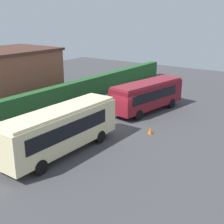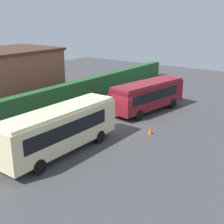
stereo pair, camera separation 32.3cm
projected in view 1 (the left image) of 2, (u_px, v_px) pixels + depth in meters
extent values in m
plane|color=#424244|center=(120.00, 123.00, 27.90)|extent=(64.00, 64.00, 0.00)
cube|color=beige|center=(61.00, 129.00, 21.47)|extent=(9.79, 2.48, 2.56)
cube|color=#F8E8B2|center=(60.00, 110.00, 21.04)|extent=(9.49, 2.28, 0.20)
cube|color=black|center=(45.00, 123.00, 21.82)|extent=(7.62, 0.08, 1.02)
cube|color=black|center=(71.00, 130.00, 20.46)|extent=(7.62, 0.08, 1.02)
cube|color=black|center=(103.00, 108.00, 25.17)|extent=(0.05, 1.99, 1.08)
cube|color=silver|center=(103.00, 99.00, 24.92)|extent=(0.05, 1.34, 0.28)
cylinder|color=black|center=(78.00, 131.00, 24.84)|extent=(1.00, 0.28, 1.00)
cylinder|color=black|center=(100.00, 137.00, 23.61)|extent=(1.00, 0.28, 1.00)
cylinder|color=black|center=(17.00, 158.00, 20.15)|extent=(1.00, 0.28, 1.00)
cylinder|color=black|center=(40.00, 167.00, 18.92)|extent=(1.00, 0.28, 1.00)
sphere|color=silver|center=(97.00, 121.00, 25.93)|extent=(0.22, 0.22, 0.22)
sphere|color=silver|center=(110.00, 124.00, 25.19)|extent=(0.22, 0.22, 0.22)
cube|color=maroon|center=(147.00, 95.00, 30.85)|extent=(9.03, 3.77, 2.32)
cube|color=maroon|center=(148.00, 83.00, 30.46)|extent=(8.74, 3.54, 0.20)
cube|color=black|center=(136.00, 91.00, 31.40)|extent=(6.75, 1.08, 0.93)
cube|color=black|center=(156.00, 95.00, 29.73)|extent=(6.75, 1.08, 0.93)
cube|color=black|center=(172.00, 85.00, 33.74)|extent=(0.35, 2.01, 0.98)
cube|color=silver|center=(173.00, 79.00, 33.52)|extent=(0.25, 1.35, 0.28)
cylinder|color=black|center=(154.00, 99.00, 33.82)|extent=(1.03, 0.43, 1.00)
cylinder|color=black|center=(171.00, 103.00, 32.30)|extent=(1.03, 0.43, 1.00)
cylinder|color=black|center=(121.00, 110.00, 30.14)|extent=(1.03, 0.43, 1.00)
cylinder|color=black|center=(139.00, 115.00, 28.63)|extent=(1.03, 0.43, 1.00)
sphere|color=silver|center=(167.00, 94.00, 34.54)|extent=(0.22, 0.22, 0.22)
sphere|color=silver|center=(177.00, 96.00, 33.63)|extent=(0.22, 0.22, 0.22)
cube|color=black|center=(32.00, 142.00, 22.84)|extent=(0.28, 0.31, 0.88)
cube|color=silver|center=(31.00, 131.00, 22.58)|extent=(0.32, 0.47, 0.77)
sphere|color=#8C6647|center=(31.00, 125.00, 22.43)|extent=(0.24, 0.24, 0.24)
cube|color=silver|center=(123.00, 107.00, 31.36)|extent=(0.38, 0.36, 0.86)
cube|color=#4C6B47|center=(123.00, 99.00, 31.11)|extent=(0.54, 0.46, 0.75)
sphere|color=tan|center=(123.00, 95.00, 30.96)|extent=(0.24, 0.24, 0.24)
cube|color=olive|center=(133.00, 101.00, 33.51)|extent=(0.26, 0.31, 0.76)
cube|color=#4C6B47|center=(133.00, 95.00, 33.29)|extent=(0.28, 0.48, 0.67)
sphere|color=beige|center=(133.00, 91.00, 33.15)|extent=(0.21, 0.21, 0.21)
cube|color=#245728|center=(54.00, 97.00, 32.25)|extent=(44.00, 1.07, 2.25)
cube|color=brown|center=(1.00, 78.00, 34.03)|extent=(11.85, 7.76, 5.50)
cone|color=orange|center=(150.00, 131.00, 25.37)|extent=(0.36, 0.36, 0.60)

